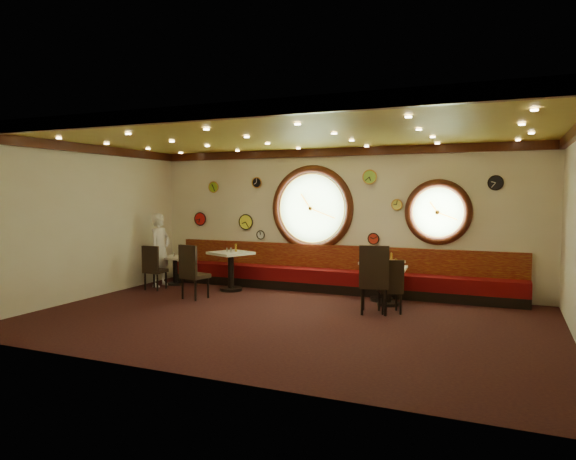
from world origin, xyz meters
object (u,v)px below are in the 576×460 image
object	(u,v)px
chair_b	(192,268)
condiment_c_pepper	(382,259)
condiment_b_pepper	(231,250)
condiment_b_salt	(227,250)
table_a	(175,267)
table_b	(231,266)
chair_a	(153,265)
condiment_b_bottle	(236,248)
table_d	(388,281)
chair_c	(374,275)
condiment_c_salt	(376,258)
table_c	(382,276)
condiment_a_salt	(174,255)
condiment_d_salt	(387,264)
condiment_a_bottle	(181,253)
condiment_a_pepper	(174,255)
condiment_d_bottle	(396,262)
chair_d	(391,283)
condiment_d_pepper	(388,265)
condiment_c_bottle	(391,257)
waiter	(160,250)

from	to	relation	value
chair_b	condiment_c_pepper	size ratio (longest dim) A/B	6.38
condiment_b_pepper	condiment_b_salt	bearing A→B (deg)	150.03
table_a	table_b	world-z (taller)	table_b
chair_a	table_a	bearing A→B (deg)	84.70
condiment_c_pepper	condiment_b_bottle	distance (m)	3.29
table_d	condiment_b_pepper	distance (m)	3.55
chair_c	condiment_c_salt	world-z (taller)	chair_c
table_c	condiment_a_salt	world-z (taller)	table_c
table_c	condiment_d_salt	xyz separation A→B (m)	(0.16, -0.29, 0.29)
condiment_a_salt	condiment_b_pepper	xyz separation A→B (m)	(1.72, -0.24, 0.21)
chair_c	condiment_b_salt	distance (m)	3.75
condiment_c_salt	condiment_b_bottle	bearing A→B (deg)	-176.50
condiment_a_salt	table_c	bearing A→B (deg)	1.14
chair_c	condiment_c_pepper	xyz separation A→B (m)	(-0.14, 1.21, 0.15)
chair_c	condiment_b_salt	size ratio (longest dim) A/B	8.62
chair_b	condiment_a_bottle	size ratio (longest dim) A/B	4.41
table_c	table_d	bearing A→B (deg)	-60.10
condiment_a_pepper	condiment_b_pepper	world-z (taller)	condiment_b_pepper
chair_a	condiment_a_pepper	distance (m)	0.78
table_c	condiment_d_bottle	bearing A→B (deg)	-34.66
chair_d	condiment_d_salt	world-z (taller)	chair_d
condiment_a_bottle	condiment_b_bottle	xyz separation A→B (m)	(1.61, -0.18, 0.21)
condiment_b_salt	condiment_a_bottle	bearing A→B (deg)	169.30
condiment_d_salt	condiment_d_pepper	world-z (taller)	condiment_d_salt
table_b	condiment_b_pepper	distance (m)	0.40
table_d	condiment_b_pepper	bearing A→B (deg)	179.73
table_c	condiment_a_bottle	bearing A→B (deg)	179.78
table_a	chair_a	world-z (taller)	chair_a
chair_a	condiment_a_pepper	xyz separation A→B (m)	(0.03, 0.76, 0.15)
condiment_a_salt	condiment_d_salt	bearing A→B (deg)	-2.09
condiment_a_bottle	chair_b	bearing A→B (deg)	-48.74
condiment_d_pepper	condiment_b_bottle	size ratio (longest dim) A/B	0.54
condiment_c_pepper	condiment_c_salt	bearing A→B (deg)	154.41
chair_c	condiment_c_bottle	bearing A→B (deg)	76.94
condiment_d_pepper	waiter	xyz separation A→B (m)	(-5.41, -0.00, 0.06)
condiment_c_pepper	chair_b	bearing A→B (deg)	-159.33
condiment_a_pepper	condiment_a_salt	bearing A→B (deg)	151.68
condiment_a_salt	waiter	xyz separation A→B (m)	(-0.18, -0.28, 0.14)
condiment_c_salt	condiment_a_salt	bearing A→B (deg)	-178.47
condiment_b_bottle	table_c	bearing A→B (deg)	2.82
condiment_b_pepper	condiment_d_pepper	size ratio (longest dim) A/B	1.14
table_b	condiment_d_bottle	bearing A→B (deg)	0.28
condiment_c_salt	condiment_a_bottle	xyz separation A→B (m)	(-4.76, -0.01, -0.10)
condiment_d_pepper	condiment_a_bottle	world-z (taller)	condiment_d_pepper
condiment_b_pepper	condiment_a_pepper	bearing A→B (deg)	172.33
condiment_a_salt	chair_a	bearing A→B (deg)	-90.64
table_a	condiment_d_salt	world-z (taller)	condiment_d_salt
condiment_a_pepper	table_a	bearing A→B (deg)	45.30
table_d	condiment_a_bottle	world-z (taller)	condiment_a_bottle
chair_d	condiment_d_salt	xyz separation A→B (m)	(-0.24, 0.78, 0.24)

